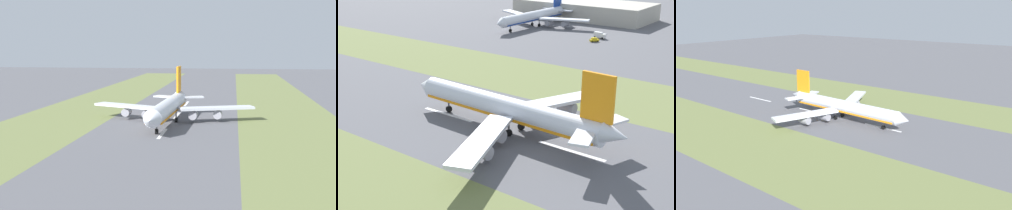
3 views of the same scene
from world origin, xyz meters
The scene contains 10 objects.
ground_plane centered at (0.00, 0.00, 0.00)m, with size 800.00×800.00×0.00m, color #56565B.
grass_median_west centered at (-45.00, 0.00, 0.00)m, with size 40.00×600.00×0.01m, color olive.
grass_median_east centered at (45.00, 0.00, 0.00)m, with size 40.00×600.00×0.01m, color olive.
centreline_dash_mid centered at (0.00, -18.80, 0.01)m, with size 1.20×18.00×0.01m, color silver.
centreline_dash_far centered at (0.00, 21.20, 0.01)m, with size 1.20×18.00×0.01m, color silver.
airplane_main_jet centered at (0.84, -0.71, 6.02)m, with size 64.09×67.16×20.20m.
terminal_building centered at (173.00, 69.73, 5.03)m, with size 36.00×83.23×10.05m, color #B2AD9E.
airplane_parked_apron centered at (129.78, 77.74, 5.64)m, with size 62.92×60.01×18.92m.
service_truck centered at (121.83, 33.71, 1.67)m, with size 2.96×6.16×3.10m.
apron_car centered at (113.20, 32.30, 1.00)m, with size 4.65×3.97×2.03m.
Camera 2 is at (-89.82, -66.85, 48.26)m, focal length 50.00 mm.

